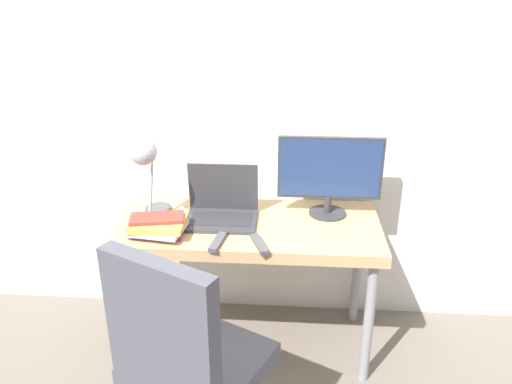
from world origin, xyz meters
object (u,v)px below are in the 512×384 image
Objects in this scene: laptop at (222,209)px; game_controller at (150,231)px; monitor at (330,173)px; office_chair at (185,355)px; desk_lamp at (145,159)px; book_stack at (158,226)px.

laptop is 2.48× the size of game_controller.
game_controller is at bearing -160.76° from monitor.
office_chair is 0.69m from game_controller.
desk_lamp is at bearing -169.40° from monitor.
book_stack is (-0.24, 0.60, 0.24)m from office_chair.
book_stack reaches higher than game_controller.
monitor is at bearing 56.86° from office_chair.
desk_lamp is (-0.90, -0.17, 0.11)m from monitor.
office_chair reaches higher than book_stack.
book_stack is 0.05m from game_controller.
game_controller is (0.03, -0.13, -0.32)m from desk_lamp.
laptop is 0.35× the size of office_chair.
book_stack is at bearing 111.79° from office_chair.
desk_lamp is 1.59× the size of book_stack.
laptop is 0.58m from monitor.
desk_lamp reaches higher than book_stack.
desk_lamp reaches higher than game_controller.
laptop is 0.38m from game_controller.
monitor reaches higher than book_stack.
game_controller is (-0.04, -0.01, -0.03)m from book_stack.
office_chair is (-0.58, -0.90, -0.42)m from monitor.
monitor is 0.51× the size of office_chair.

